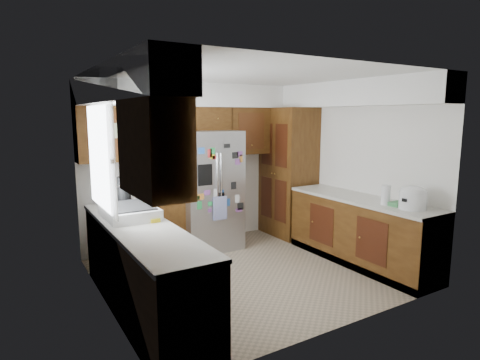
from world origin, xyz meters
The scene contains 12 objects.
floor centered at (0.00, 0.00, 0.00)m, with size 3.60×3.60×0.00m, color tan.
room_shell centered at (-0.11, 0.36, 1.82)m, with size 3.64×3.24×2.52m.
left_counter_run centered at (-1.36, 0.03, 0.43)m, with size 1.36×3.20×0.92m.
right_counter_run centered at (1.50, -0.47, 0.42)m, with size 0.63×2.25×0.92m.
pantry centered at (1.50, 1.15, 1.07)m, with size 0.60×0.90×2.15m, color #3F230C.
fridge centered at (0.00, 1.20, 0.90)m, with size 0.90×0.79×1.80m.
bridge_cabinet centered at (0.00, 1.43, 1.98)m, with size 0.96×0.34×0.35m, color #3F230C.
fridge_top_items centered at (-0.07, 1.39, 2.27)m, with size 0.80×0.31×0.27m.
sink_assembly centered at (-1.50, 0.10, 0.99)m, with size 0.52×0.72×0.37m.
left_counter_clutter centered at (-1.45, 0.81, 1.05)m, with size 0.36×0.82×0.38m.
rice_cooker centered at (1.50, -1.25, 1.07)m, with size 0.33×0.32×0.28m.
paper_towel centered at (1.42, -0.93, 1.04)m, with size 0.11×0.11×0.25m, color white.
Camera 1 is at (-2.67, -4.17, 2.02)m, focal length 30.00 mm.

